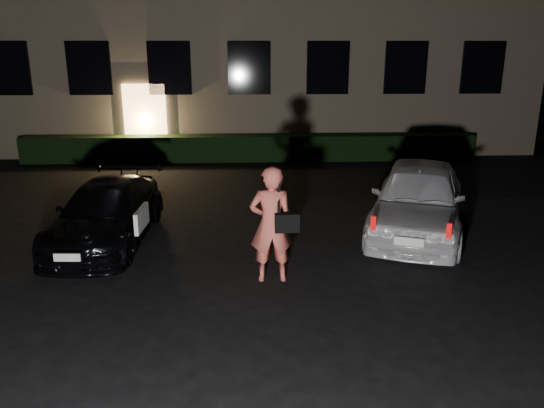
{
  "coord_description": "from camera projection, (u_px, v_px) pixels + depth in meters",
  "views": [
    {
      "loc": [
        0.04,
        -7.02,
        3.74
      ],
      "look_at": [
        0.4,
        2.0,
        1.02
      ],
      "focal_mm": 35.0,
      "sensor_mm": 36.0,
      "label": 1
    }
  ],
  "objects": [
    {
      "name": "man",
      "position": [
        272.0,
        224.0,
        8.52
      ],
      "size": [
        0.81,
        0.49,
        1.93
      ],
      "rotation": [
        0.0,
        0.0,
        3.18
      ],
      "color": "#D55E4D",
      "rests_on": "ground"
    },
    {
      "name": "hatch",
      "position": [
        418.0,
        198.0,
        10.79
      ],
      "size": [
        3.18,
        4.69,
        1.48
      ],
      "rotation": [
        0.0,
        0.0,
        -0.36
      ],
      "color": "silver",
      "rests_on": "ground"
    },
    {
      "name": "sedan",
      "position": [
        107.0,
        213.0,
        10.35
      ],
      "size": [
        1.8,
        4.13,
        1.16
      ],
      "rotation": [
        0.0,
        0.0,
        -0.05
      ],
      "color": "black",
      "rests_on": "ground"
    },
    {
      "name": "hedge",
      "position": [
        250.0,
        148.0,
        17.72
      ],
      "size": [
        15.0,
        0.7,
        0.85
      ],
      "primitive_type": "cube",
      "color": "black",
      "rests_on": "ground"
    },
    {
      "name": "ground",
      "position": [
        250.0,
        310.0,
        7.8
      ],
      "size": [
        80.0,
        80.0,
        0.0
      ],
      "primitive_type": "plane",
      "color": "black",
      "rests_on": "ground"
    }
  ]
}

